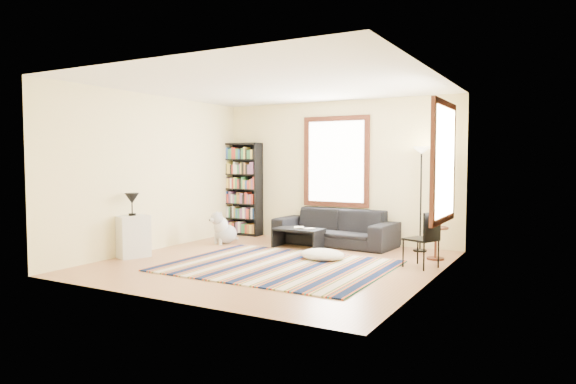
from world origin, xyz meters
The scene contains 21 objects.
floor centered at (0.00, 0.00, -0.05)m, with size 5.00×5.00×0.10m, color #A36D4A.
ceiling centered at (0.00, 0.00, 2.85)m, with size 5.00×5.00×0.10m, color white.
wall_back centered at (0.00, 2.55, 1.40)m, with size 5.00×0.10×2.80m, color beige.
wall_front centered at (0.00, -2.55, 1.40)m, with size 5.00×0.10×2.80m, color beige.
wall_left centered at (-2.55, 0.00, 1.40)m, with size 0.10×5.00×2.80m, color beige.
wall_right centered at (2.55, 0.00, 1.40)m, with size 0.10×5.00×2.80m, color beige.
window_back centered at (0.00, 2.47, 1.60)m, with size 1.20×0.06×1.60m, color white.
window_right centered at (2.47, 0.80, 1.60)m, with size 0.06×1.20×1.60m, color white.
rug centered at (0.23, -0.20, 0.01)m, with size 3.25×2.60×0.02m, color #0B173A.
sofa centered at (0.16, 2.05, 0.34)m, with size 2.35×0.92×0.69m, color black.
bookshelf centered at (-2.16, 2.32, 1.00)m, with size 0.90×0.30×2.00m, color black.
coffee_table centered at (-0.30, 1.45, 0.18)m, with size 0.90×0.50×0.36m, color black.
book_a centered at (-0.40, 1.45, 0.37)m, with size 0.25×0.18×0.02m, color beige.
book_b centered at (-0.15, 1.50, 0.37)m, with size 0.14×0.19×0.01m, color beige.
floor_cushion centered at (0.61, 0.56, 0.09)m, with size 0.75×0.56×0.19m, color silver.
floor_lamp centered at (1.78, 2.15, 0.93)m, with size 0.30×0.30×1.86m, color black, non-canonical shape.
side_table centered at (2.20, 1.53, 0.27)m, with size 0.40×0.40×0.54m, color #4B2312.
folding_chair centered at (2.15, 0.78, 0.43)m, with size 0.42×0.40×0.86m, color black.
white_cabinet centered at (-2.30, -0.74, 0.35)m, with size 0.38×0.50×0.70m, color silver.
table_lamp centered at (-2.30, -0.74, 0.89)m, with size 0.24×0.24×0.38m, color black, non-canonical shape.
dog centered at (-1.77, 1.17, 0.31)m, with size 0.45×0.63×0.63m, color silver, non-canonical shape.
Camera 1 is at (4.14, -6.93, 1.63)m, focal length 32.00 mm.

